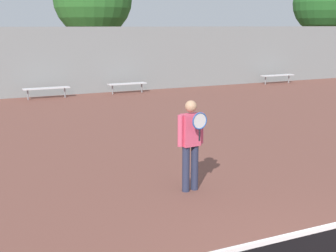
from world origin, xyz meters
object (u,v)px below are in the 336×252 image
(tennis_player, at_px, (191,140))
(bench_courtside_far, at_px, (46,89))
(bench_adjacent_court, at_px, (277,76))
(bench_courtside_near, at_px, (127,84))
(tree_green_broad, at_px, (324,3))

(tennis_player, bearing_deg, bench_courtside_far, 84.47)
(tennis_player, xyz_separation_m, bench_adjacent_court, (11.92, 12.54, -0.55))
(bench_courtside_near, distance_m, bench_adjacent_court, 8.49)
(bench_courtside_far, height_order, bench_adjacent_court, same)
(bench_courtside_far, bearing_deg, bench_courtside_near, 0.00)
(bench_courtside_near, height_order, tree_green_broad, tree_green_broad)
(tree_green_broad, bearing_deg, bench_courtside_near, -162.46)
(tennis_player, distance_m, bench_adjacent_court, 17.32)
(bench_courtside_near, xyz_separation_m, tree_green_broad, (16.18, 5.11, 4.10))
(tennis_player, distance_m, bench_courtside_near, 13.02)
(bench_courtside_far, xyz_separation_m, tree_green_broad, (19.81, 5.11, 4.10))
(tennis_player, relative_size, bench_adjacent_court, 0.89)
(tennis_player, xyz_separation_m, bench_courtside_far, (-0.20, 12.54, -0.55))
(tennis_player, xyz_separation_m, tree_green_broad, (19.62, 17.66, 3.55))
(tree_green_broad, bearing_deg, bench_courtside_far, -165.53)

